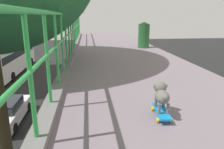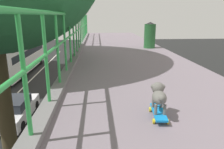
% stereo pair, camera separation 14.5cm
% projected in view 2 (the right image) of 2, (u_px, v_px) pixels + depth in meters
% --- Properties ---
extents(car_white_seventh, '(1.85, 4.48, 1.45)m').
position_uv_depth(car_white_seventh, '(15.00, 110.00, 13.22)').
color(car_white_seventh, silver).
rests_on(car_white_seventh, ground).
extents(city_bus, '(2.76, 11.87, 3.37)m').
position_uv_depth(city_bus, '(19.00, 56.00, 24.29)').
color(city_bus, white).
rests_on(city_bus, ground).
extents(toy_skateboard, '(0.22, 0.50, 0.08)m').
position_uv_depth(toy_skateboard, '(158.00, 112.00, 2.56)').
color(toy_skateboard, '#1385DB').
rests_on(toy_skateboard, overpass_deck).
extents(small_dog, '(0.20, 0.41, 0.32)m').
position_uv_depth(small_dog, '(159.00, 95.00, 2.54)').
color(small_dog, slate).
rests_on(small_dog, toy_skateboard).
extents(litter_bin, '(0.43, 0.43, 0.97)m').
position_uv_depth(litter_bin, '(150.00, 35.00, 8.02)').
color(litter_bin, '#286331').
rests_on(litter_bin, overpass_deck).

